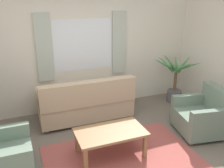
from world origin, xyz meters
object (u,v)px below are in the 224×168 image
at_px(couch, 86,103).
at_px(potted_plant, 175,78).
at_px(armchair_right, 203,115).
at_px(coffee_table, 110,134).

bearing_deg(couch, potted_plant, -177.16).
relative_size(couch, armchair_right, 1.96).
xyz_separation_m(couch, potted_plant, (2.23, 0.11, 0.23)).
height_order(couch, potted_plant, potted_plant).
xyz_separation_m(coffee_table, potted_plant, (2.21, 1.44, 0.22)).
height_order(armchair_right, potted_plant, potted_plant).
height_order(couch, coffee_table, couch).
bearing_deg(couch, coffee_table, 90.96).
bearing_deg(armchair_right, couch, -114.95).
distance_m(couch, coffee_table, 1.33).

